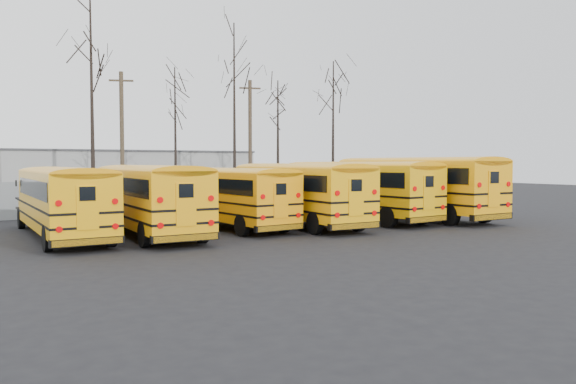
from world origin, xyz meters
TOP-DOWN VIEW (x-y plane):
  - ground at (0.00, 0.00)m, footprint 120.00×120.00m
  - fence at (0.00, 12.00)m, footprint 40.00×0.04m
  - distant_building at (2.00, 32.00)m, footprint 22.00×8.00m
  - bus_a at (-8.74, 2.99)m, footprint 2.38×10.29m
  - bus_b at (-5.54, 2.28)m, footprint 2.74×10.62m
  - bus_c at (-1.63, 3.13)m, footprint 3.08×10.20m
  - bus_d at (1.65, 2.16)m, footprint 2.84×10.86m
  - bus_e at (5.55, 2.64)m, footprint 3.35×11.26m
  - bus_f at (8.95, 1.97)m, footprint 2.87×12.00m
  - utility_pole_left at (-2.12, 18.96)m, footprint 1.59×0.70m
  - utility_pole_right at (8.23, 19.54)m, footprint 1.66×0.66m
  - tree_2 at (-5.16, 14.06)m, footprint 0.26×0.26m
  - tree_3 at (1.08, 17.09)m, footprint 0.26×0.26m
  - tree_4 at (4.84, 15.43)m, footprint 0.26×0.26m
  - tree_5 at (9.89, 17.98)m, footprint 0.26×0.26m
  - tree_6 at (13.76, 15.89)m, footprint 0.26×0.26m

SIDE VIEW (x-z plane):
  - ground at x=0.00m, z-range 0.00..0.00m
  - fence at x=0.00m, z-range 0.00..2.00m
  - bus_c at x=-1.63m, z-range 0.24..3.06m
  - bus_a at x=-8.74m, z-range 0.25..3.12m
  - bus_b at x=-5.54m, z-range 0.25..3.20m
  - bus_d at x=1.65m, z-range 0.26..3.27m
  - bus_e at x=5.55m, z-range 0.27..3.38m
  - bus_f at x=8.95m, z-range 0.29..3.63m
  - distant_building at x=2.00m, z-range 0.00..4.00m
  - tree_5 at x=9.89m, z-range 0.00..9.48m
  - utility_pole_left at x=-2.12m, z-range 0.13..9.43m
  - tree_3 at x=1.08m, z-range 0.00..9.62m
  - utility_pole_right at x=8.23m, z-range 0.13..9.70m
  - tree_6 at x=13.76m, z-range 0.00..11.02m
  - tree_4 at x=4.84m, z-range 0.00..12.78m
  - tree_2 at x=-5.16m, z-range 0.00..13.00m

